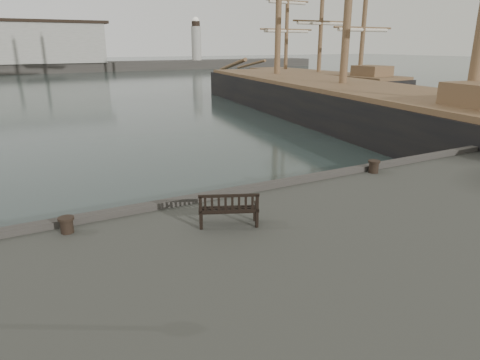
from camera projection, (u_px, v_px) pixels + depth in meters
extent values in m
plane|color=black|center=(242.00, 237.00, 13.52)|extent=(400.00, 400.00, 0.00)
cube|color=#383530|center=(31.00, 68.00, 90.09)|extent=(140.00, 8.00, 2.00)
cylinder|color=#9C9A91|center=(196.00, 43.00, 105.98)|extent=(2.40, 2.40, 8.00)
sphere|color=silver|center=(196.00, 20.00, 104.34)|extent=(1.61, 1.61, 1.61)
cube|color=black|center=(229.00, 210.00, 10.48)|extent=(1.54, 1.05, 0.04)
cube|color=black|center=(229.00, 204.00, 10.21)|extent=(1.36, 0.65, 0.44)
cube|color=black|center=(229.00, 217.00, 10.54)|extent=(1.42, 0.95, 0.40)
cylinder|color=black|center=(67.00, 225.00, 10.10)|extent=(0.47, 0.47, 0.39)
cylinder|color=black|center=(374.00, 167.00, 14.83)|extent=(0.51, 0.51, 0.43)
cube|color=black|center=(340.00, 114.00, 34.58)|extent=(14.70, 44.14, 4.34)
cube|color=brown|center=(343.00, 85.00, 33.87)|extent=(14.15, 43.22, 0.30)
cube|color=black|center=(318.00, 88.00, 55.35)|extent=(6.30, 25.58, 3.63)
cube|color=brown|center=(318.00, 73.00, 54.76)|extent=(6.01, 25.06, 0.30)
cylinder|color=brown|center=(365.00, 5.00, 46.63)|extent=(0.51, 0.51, 15.43)
cylinder|color=brown|center=(287.00, 11.00, 58.21)|extent=(0.51, 0.51, 15.97)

